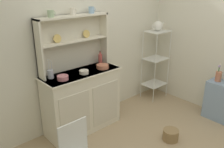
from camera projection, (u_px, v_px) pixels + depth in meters
name	position (u px, v px, depth m)	size (l,w,h in m)	color
wall_back	(88.00, 40.00, 3.51)	(3.84, 0.05, 2.50)	silver
hutch_cabinet	(82.00, 100.00, 3.41)	(1.12, 0.45, 0.89)	silver
hutch_shelf_unit	(72.00, 39.00, 3.22)	(1.05, 0.18, 0.76)	beige
bakers_rack	(156.00, 58.00, 4.29)	(0.41, 0.32, 1.26)	silver
side_shelf_blue	(222.00, 101.00, 3.70)	(0.28, 0.48, 0.61)	#849EBC
floor_basket	(171.00, 135.00, 3.27)	(0.21, 0.21, 0.16)	#93754C
cup_sage_0	(51.00, 14.00, 2.87)	(0.09, 0.08, 0.08)	#9EB78E
cup_cream_1	(73.00, 11.00, 3.06)	(0.08, 0.07, 0.09)	silver
cup_sky_2	(91.00, 10.00, 3.25)	(0.09, 0.08, 0.09)	#8EB2D1
bowl_mixing_large	(63.00, 78.00, 3.00)	(0.14, 0.14, 0.06)	#D17A84
bowl_floral_medium	(84.00, 72.00, 3.20)	(0.13, 0.13, 0.05)	silver
bowl_cream_small	(103.00, 66.00, 3.40)	(0.18, 0.18, 0.06)	#C67556
jam_bottle	(100.00, 59.00, 3.55)	(0.06, 0.06, 0.21)	#B74C47
utensil_jar	(50.00, 74.00, 3.04)	(0.08, 0.08, 0.25)	#B2B7C6
porcelain_teapot	(158.00, 26.00, 4.08)	(0.26, 0.17, 0.19)	white
flower_vase	(219.00, 76.00, 3.65)	(0.09, 0.09, 0.28)	#C67556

